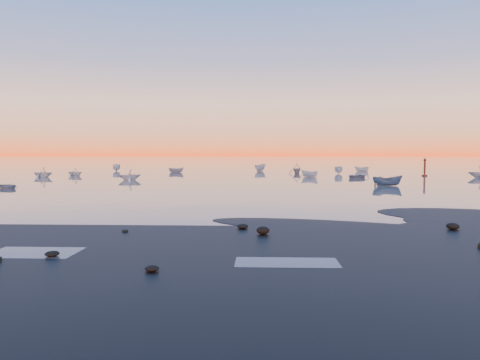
{
  "coord_description": "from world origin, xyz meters",
  "views": [
    {
      "loc": [
        -0.04,
        -29.71,
        4.31
      ],
      "look_at": [
        -2.34,
        28.0,
        0.83
      ],
      "focal_mm": 35.0,
      "sensor_mm": 36.0,
      "label": 1
    }
  ],
  "objects": [
    {
      "name": "channel_marker",
      "position": [
        29.51,
        54.62,
        1.34
      ],
      "size": [
        0.96,
        0.96,
        3.4
      ],
      "color": "#45180E",
      "rests_on": "ground"
    },
    {
      "name": "moored_fleet",
      "position": [
        0.0,
        53.0,
        0.0
      ],
      "size": [
        124.0,
        58.0,
        1.2
      ],
      "primitive_type": null,
      "color": "white",
      "rests_on": "ground"
    },
    {
      "name": "boat_near_center",
      "position": [
        16.28,
        30.07,
        0.0
      ],
      "size": [
        1.73,
        3.85,
        1.32
      ],
      "primitive_type": "imported",
      "rotation": [
        0.0,
        0.0,
        1.6
      ],
      "color": "#38546C",
      "rests_on": "ground"
    },
    {
      "name": "shore_debris",
      "position": [
        0.0,
        -20.0,
        0.0
      ],
      "size": [
        120.0,
        36.0,
        0.5
      ],
      "primitive_type": null,
      "color": "black",
      "rests_on": "ground"
    },
    {
      "name": "boat_near_left",
      "position": [
        -29.6,
        24.0,
        0.0
      ],
      "size": [
        3.95,
        3.62,
        0.95
      ],
      "primitive_type": "imported",
      "rotation": [
        0.0,
        0.0,
        0.68
      ],
      "color": "gray",
      "rests_on": "ground"
    },
    {
      "name": "ground",
      "position": [
        0.0,
        100.0,
        0.0
      ],
      "size": [
        600.0,
        600.0,
        0.0
      ],
      "primitive_type": "plane",
      "color": "slate",
      "rests_on": "ground"
    },
    {
      "name": "mud_lobes",
      "position": [
        0.0,
        -1.0,
        0.01
      ],
      "size": [
        140.0,
        6.0,
        0.07
      ],
      "primitive_type": null,
      "color": "black",
      "rests_on": "ground"
    }
  ]
}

